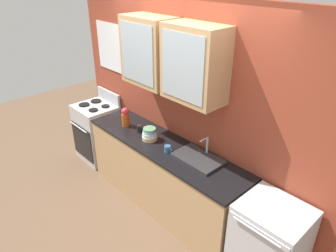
{
  "coord_description": "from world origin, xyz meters",
  "views": [
    {
      "loc": [
        2.38,
        -2.11,
        2.8
      ],
      "look_at": [
        0.09,
        0.0,
        1.19
      ],
      "focal_mm": 33.15,
      "sensor_mm": 36.0,
      "label": 1
    }
  ],
  "objects_px": {
    "sink_faucet": "(198,158)",
    "cup_near_sink": "(168,149)",
    "stove_range": "(98,131)",
    "cup_near_bowls": "(139,129)",
    "dishwasher": "(268,245)",
    "bowl_stack": "(150,134)",
    "vase": "(125,117)"
  },
  "relations": [
    {
      "from": "stove_range",
      "to": "cup_near_sink",
      "type": "height_order",
      "value": "stove_range"
    },
    {
      "from": "stove_range",
      "to": "cup_near_bowls",
      "type": "relative_size",
      "value": 9.98
    },
    {
      "from": "cup_near_sink",
      "to": "dishwasher",
      "type": "bearing_deg",
      "value": 2.64
    },
    {
      "from": "vase",
      "to": "cup_near_bowls",
      "type": "distance_m",
      "value": 0.27
    },
    {
      "from": "sink_faucet",
      "to": "cup_near_bowls",
      "type": "relative_size",
      "value": 4.99
    },
    {
      "from": "sink_faucet",
      "to": "cup_near_bowls",
      "type": "distance_m",
      "value": 0.95
    },
    {
      "from": "bowl_stack",
      "to": "cup_near_bowls",
      "type": "distance_m",
      "value": 0.24
    },
    {
      "from": "vase",
      "to": "cup_near_bowls",
      "type": "xyz_separation_m",
      "value": [
        0.26,
        0.03,
        -0.08
      ]
    },
    {
      "from": "stove_range",
      "to": "vase",
      "type": "bearing_deg",
      "value": -2.1
    },
    {
      "from": "vase",
      "to": "cup_near_sink",
      "type": "bearing_deg",
      "value": -2.31
    },
    {
      "from": "sink_faucet",
      "to": "vase",
      "type": "height_order",
      "value": "vase"
    },
    {
      "from": "stove_range",
      "to": "sink_faucet",
      "type": "height_order",
      "value": "sink_faucet"
    },
    {
      "from": "sink_faucet",
      "to": "bowl_stack",
      "type": "distance_m",
      "value": 0.71
    },
    {
      "from": "vase",
      "to": "stove_range",
      "type": "bearing_deg",
      "value": 177.9
    },
    {
      "from": "dishwasher",
      "to": "sink_faucet",
      "type": "bearing_deg",
      "value": 175.37
    },
    {
      "from": "stove_range",
      "to": "sink_faucet",
      "type": "relative_size",
      "value": 2.0
    },
    {
      "from": "bowl_stack",
      "to": "dishwasher",
      "type": "height_order",
      "value": "bowl_stack"
    },
    {
      "from": "cup_near_bowls",
      "to": "dishwasher",
      "type": "distance_m",
      "value": 2.0
    },
    {
      "from": "cup_near_bowls",
      "to": "dishwasher",
      "type": "xyz_separation_m",
      "value": [
        1.94,
        -0.0,
        -0.49
      ]
    },
    {
      "from": "sink_faucet",
      "to": "cup_near_sink",
      "type": "height_order",
      "value": "sink_faucet"
    },
    {
      "from": "stove_range",
      "to": "bowl_stack",
      "type": "xyz_separation_m",
      "value": [
        1.35,
        -0.03,
        0.51
      ]
    },
    {
      "from": "cup_near_sink",
      "to": "cup_near_bowls",
      "type": "distance_m",
      "value": 0.6
    },
    {
      "from": "bowl_stack",
      "to": "cup_near_bowls",
      "type": "height_order",
      "value": "bowl_stack"
    },
    {
      "from": "sink_faucet",
      "to": "dishwasher",
      "type": "relative_size",
      "value": 0.6
    },
    {
      "from": "sink_faucet",
      "to": "dishwasher",
      "type": "distance_m",
      "value": 1.1
    },
    {
      "from": "cup_near_bowls",
      "to": "dishwasher",
      "type": "height_order",
      "value": "cup_near_bowls"
    },
    {
      "from": "sink_faucet",
      "to": "bowl_stack",
      "type": "bearing_deg",
      "value": -171.27
    },
    {
      "from": "cup_near_sink",
      "to": "cup_near_bowls",
      "type": "height_order",
      "value": "cup_near_bowls"
    },
    {
      "from": "cup_near_bowls",
      "to": "stove_range",
      "type": "bearing_deg",
      "value": 179.8
    },
    {
      "from": "stove_range",
      "to": "cup_near_sink",
      "type": "xyz_separation_m",
      "value": [
        1.71,
        -0.07,
        0.48
      ]
    },
    {
      "from": "sink_faucet",
      "to": "dishwasher",
      "type": "height_order",
      "value": "sink_faucet"
    },
    {
      "from": "sink_faucet",
      "to": "cup_near_sink",
      "type": "bearing_deg",
      "value": -157.48
    }
  ]
}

